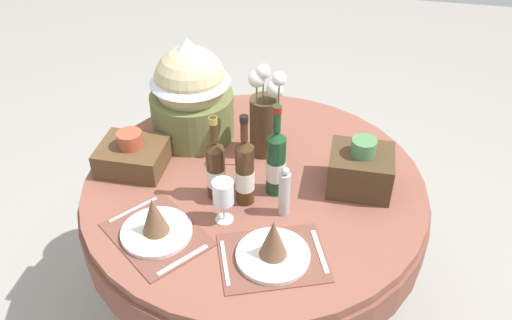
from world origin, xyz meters
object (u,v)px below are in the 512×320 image
Objects in this scene: flower_vase at (265,117)px; gift_tub_back_left at (191,87)px; wine_bottle_right at (216,169)px; wine_bottle_left at (245,171)px; dining_table at (254,207)px; wine_bottle_rear at (276,162)px; woven_basket_side_left at (133,154)px; woven_basket_side_right at (361,169)px; place_setting_left at (155,224)px; pepper_mill at (284,192)px; wine_glass_left at (223,193)px; place_setting_right at (273,248)px.

flower_vase is 0.33m from gift_tub_back_left.
flower_vase is 1.23× the size of wine_bottle_right.
flower_vase is 1.14× the size of wine_bottle_left.
dining_table is 3.58× the size of wine_bottle_rear.
woven_basket_side_right is at bearing 3.01° from woven_basket_side_left.
place_setting_left is 1.87× the size of woven_basket_side_right.
wine_bottle_right is at bearing 169.44° from pepper_mill.
place_setting_left is at bearing -58.28° from woven_basket_side_left.
pepper_mill is (0.13, -0.34, -0.07)m from flower_vase.
gift_tub_back_left reaches higher than wine_glass_left.
place_setting_right is 0.25m from wine_glass_left.
wine_bottle_rear reaches higher than woven_basket_side_right.
wine_bottle_right reaches higher than woven_basket_side_right.
place_setting_left is 1.27× the size of wine_bottle_right.
pepper_mill is at bearing 25.32° from place_setting_left.
dining_table is 5.27× the size of woven_basket_side_left.
pepper_mill is 0.46× the size of gift_tub_back_left.
flower_vase reaches higher than wine_glass_left.
place_setting_left is 0.29m from wine_bottle_right.
wine_bottle_right reaches higher than place_setting_right.
wine_bottle_right is 1.66× the size of pepper_mill.
pepper_mill is (0.00, 0.22, 0.05)m from place_setting_right.
wine_bottle_left is at bearing 66.04° from wine_glass_left.
wine_bottle_rear is at bearing -69.75° from flower_vase.
wine_bottle_left is (0.26, 0.23, 0.09)m from place_setting_left.
flower_vase is at bearing 87.29° from wine_bottle_left.
woven_basket_side_left is (-0.21, 0.34, 0.01)m from place_setting_left.
pepper_mill reaches higher than wine_glass_left.
wine_bottle_right is 0.26m from pepper_mill.
woven_basket_side_right reaches higher than dining_table.
wine_glass_left is 0.68× the size of woven_basket_side_left.
wine_bottle_rear is at bearing 40.54° from place_setting_left.
woven_basket_side_left is at bearing 151.51° from wine_glass_left.
wine_glass_left is (-0.20, 0.14, 0.07)m from place_setting_right.
wine_bottle_rear is (0.09, -0.03, 0.27)m from dining_table.
place_setting_left and woven_basket_side_left have the same top height.
place_setting_left is 1.04× the size of flower_vase.
wine_bottle_right is at bearing -16.04° from woven_basket_side_left.
woven_basket_side_right is (0.65, 0.39, 0.04)m from place_setting_left.
dining_table is 3.01× the size of gift_tub_back_left.
gift_tub_back_left reaches higher than pepper_mill.
wine_glass_left reaches higher than dining_table.
wine_bottle_right is 0.42m from gift_tub_back_left.
wine_bottle_rear is at bearing 17.44° from wine_bottle_right.
wine_bottle_rear reaches higher than dining_table.
place_setting_left is 0.25m from wine_glass_left.
dining_table is 5.75× the size of woven_basket_side_right.
wine_bottle_left is 1.08× the size of wine_bottle_right.
wine_bottle_left is 0.11m from wine_bottle_right.
wine_bottle_rear is (0.10, 0.07, 0.00)m from wine_bottle_left.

